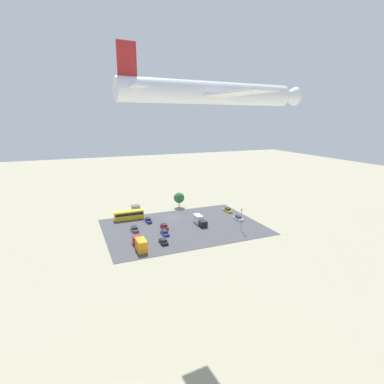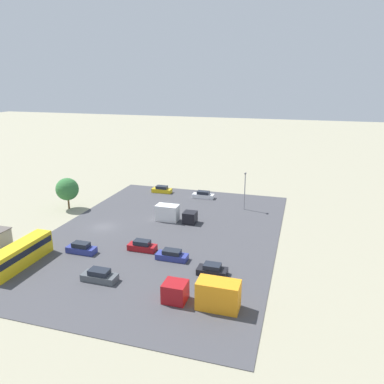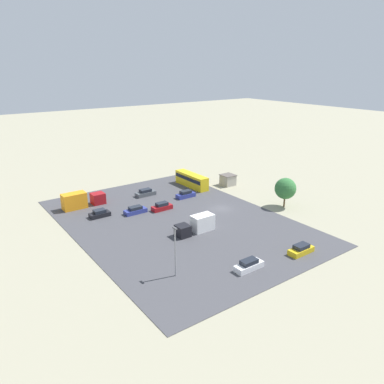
{
  "view_description": "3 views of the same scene",
  "coord_description": "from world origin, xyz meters",
  "views": [
    {
      "loc": [
        35.57,
        104.43,
        37.22
      ],
      "look_at": [
        6.39,
        34.62,
        18.57
      ],
      "focal_mm": 28.0,
      "sensor_mm": 36.0,
      "label": 1
    },
    {
      "loc": [
        55.14,
        33.14,
        25.55
      ],
      "look_at": [
        -5.63,
        14.88,
        6.3
      ],
      "focal_mm": 35.0,
      "sensor_mm": 36.0,
      "label": 2
    },
    {
      "loc": [
        -56.61,
        48.51,
        29.14
      ],
      "look_at": [
        -3.41,
        10.06,
        6.76
      ],
      "focal_mm": 35.0,
      "sensor_mm": 36.0,
      "label": 3
    }
  ],
  "objects": [
    {
      "name": "parked_car_2",
      "position": [
        8.3,
        15.98,
        0.71
      ],
      "size": [
        1.83,
        4.69,
        1.5
      ],
      "color": "navy",
      "rests_on": "ground"
    },
    {
      "name": "ground_plane",
      "position": [
        0.0,
        0.0,
        0.0
      ],
      "size": [
        400.0,
        400.0,
        0.0
      ],
      "primitive_type": "plane",
      "color": "gray"
    },
    {
      "name": "parked_car_0",
      "position": [
        10.2,
        2.01,
        0.77
      ],
      "size": [
        1.73,
        4.55,
        1.66
      ],
      "color": "navy",
      "rests_on": "ground"
    },
    {
      "name": "shed_building",
      "position": [
        11.77,
        -12.19,
        1.38
      ],
      "size": [
        3.35,
        3.34,
        2.75
      ],
      "color": "#9E998E",
      "rests_on": "ground"
    },
    {
      "name": "parked_truck_1",
      "position": [
        18.26,
        23.73,
        1.64
      ],
      "size": [
        2.58,
        9.1,
        3.41
      ],
      "rotation": [
        0.0,
        0.0,
        3.14
      ],
      "color": "maroon",
      "rests_on": "ground"
    },
    {
      "name": "bus",
      "position": [
        16.11,
        -3.93,
        1.84
      ],
      "size": [
        10.85,
        2.55,
        3.27
      ],
      "rotation": [
        0.0,
        0.0,
        1.57
      ],
      "color": "gold",
      "rests_on": "ground"
    },
    {
      "name": "parking_lot_surface",
      "position": [
        0.0,
        11.44,
        0.04
      ],
      "size": [
        54.02,
        38.14,
        0.08
      ],
      "color": "#424247",
      "rests_on": "ground"
    },
    {
      "name": "parked_truck_0",
      "position": [
        -6.41,
        11.09,
        1.45
      ],
      "size": [
        2.39,
        7.65,
        3.0
      ],
      "color": "black",
      "rests_on": "ground"
    },
    {
      "name": "parked_car_1",
      "position": [
        16.75,
        8.91,
        0.75
      ],
      "size": [
        1.94,
        4.72,
        1.6
      ],
      "rotation": [
        0.0,
        0.0,
        3.14
      ],
      "color": "#4C5156",
      "rests_on": "ground"
    },
    {
      "name": "light_pole_lot_centre",
      "position": [
        -16.7,
        22.61,
        4.32
      ],
      "size": [
        0.9,
        0.28,
        7.63
      ],
      "color": "gray",
      "rests_on": "ground"
    },
    {
      "name": "parked_car_4",
      "position": [
        -22.93,
        2.32,
        0.74
      ],
      "size": [
        1.86,
        4.59,
        1.58
      ],
      "color": "gold",
      "rests_on": "ground"
    },
    {
      "name": "parked_car_6",
      "position": [
        -21.59,
        12.7,
        0.74
      ],
      "size": [
        1.74,
        4.77,
        1.58
      ],
      "color": "silver",
      "rests_on": "ground"
    },
    {
      "name": "parked_car_5",
      "position": [
        10.87,
        22.69,
        0.71
      ],
      "size": [
        1.97,
        4.08,
        1.52
      ],
      "color": "black",
      "rests_on": "ground"
    },
    {
      "name": "parked_car_3",
      "position": [
        6.75,
        10.55,
        0.76
      ],
      "size": [
        1.76,
        4.43,
        1.64
      ],
      "rotation": [
        0.0,
        0.0,
        3.14
      ],
      "color": "maroon",
      "rests_on": "ground"
    },
    {
      "name": "tree_near_shed",
      "position": [
        -7.01,
        -11.91,
        4.15
      ],
      "size": [
        4.56,
        4.56,
        6.44
      ],
      "color": "brown",
      "rests_on": "ground"
    },
    {
      "name": "airplane",
      "position": [
        11.47,
        57.7,
        41.3
      ],
      "size": [
        34.55,
        28.39,
        8.34
      ],
      "rotation": [
        0.0,
        0.0,
        1.64
      ],
      "color": "white"
    }
  ]
}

